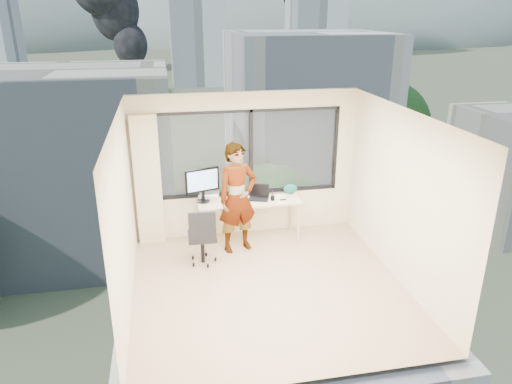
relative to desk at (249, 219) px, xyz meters
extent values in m
cube|color=tan|center=(0.00, -1.66, -0.38)|extent=(4.00, 4.00, 0.01)
cube|color=white|center=(0.00, -1.66, 2.23)|extent=(4.00, 4.00, 0.01)
cube|color=beige|center=(0.00, -3.66, 0.93)|extent=(4.00, 0.01, 2.60)
cube|color=beige|center=(-2.00, -1.66, 0.93)|extent=(0.01, 4.00, 2.60)
cube|color=beige|center=(2.00, -1.66, 0.93)|extent=(0.01, 4.00, 2.60)
cube|color=#F1EABD|center=(-1.72, 0.22, 0.77)|extent=(0.45, 0.14, 2.30)
cube|color=beige|center=(0.00, 0.00, 0.00)|extent=(1.80, 0.60, 0.75)
imported|color=#2D2D33|center=(-0.26, -0.35, 0.57)|extent=(0.79, 0.63, 1.89)
cube|color=white|center=(-0.68, 0.26, 0.42)|extent=(0.41, 0.37, 0.08)
cube|color=black|center=(0.60, -0.10, 0.38)|extent=(0.11, 0.06, 0.01)
cylinder|color=black|center=(0.41, -0.08, 0.42)|extent=(0.08, 0.08, 0.09)
ellipsoid|color=#0B433F|center=(0.80, 0.17, 0.47)|extent=(0.27, 0.18, 0.19)
cube|color=#515B3D|center=(0.00, 118.34, -14.38)|extent=(400.00, 400.00, 0.04)
cube|color=beige|center=(-9.00, 28.34, -7.38)|extent=(16.00, 12.00, 14.00)
cube|color=white|center=(12.00, 36.34, -6.38)|extent=(14.00, 13.00, 16.00)
cube|color=silver|center=(8.00, 118.34, 0.62)|extent=(13.00, 13.00, 30.00)
cube|color=silver|center=(45.00, 138.34, -1.38)|extent=(15.00, 15.00, 26.00)
ellipsoid|color=slate|center=(100.00, 318.34, -14.38)|extent=(300.00, 220.00, 96.00)
camera|label=1|loc=(-1.37, -7.73, 3.52)|focal=33.62mm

